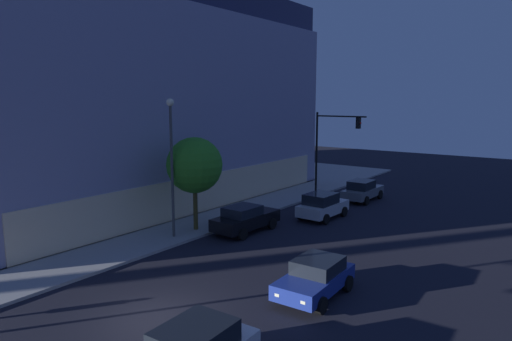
% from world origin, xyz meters
% --- Properties ---
extents(ground_plane, '(120.00, 120.00, 0.00)m').
position_xyz_m(ground_plane, '(0.00, 0.00, 0.00)').
color(ground_plane, black).
extents(modern_building, '(31.87, 31.84, 16.71)m').
position_xyz_m(modern_building, '(13.21, 25.13, 8.30)').
color(modern_building, '#4C4C51').
rests_on(modern_building, ground).
extents(traffic_light_far_corner, '(0.34, 4.55, 6.91)m').
position_xyz_m(traffic_light_far_corner, '(23.63, 5.00, 4.80)').
color(traffic_light_far_corner, black).
rests_on(traffic_light_far_corner, sidewalk_corner).
extents(street_lamp_sidewalk, '(0.44, 0.44, 8.00)m').
position_xyz_m(street_lamp_sidewalk, '(7.26, 6.67, 5.17)').
color(street_lamp_sidewalk, '#474747').
rests_on(street_lamp_sidewalk, sidewalk_corner).
extents(sidewalk_tree, '(3.40, 3.40, 5.71)m').
position_xyz_m(sidewalk_tree, '(9.10, 6.67, 4.15)').
color(sidewalk_tree, '#4A421E').
rests_on(sidewalk_tree, sidewalk_corner).
extents(car_blue, '(4.15, 2.24, 1.54)m').
position_xyz_m(car_blue, '(5.38, -3.78, 0.80)').
color(car_blue, navy).
rests_on(car_blue, ground).
extents(car_black, '(4.76, 2.20, 1.66)m').
position_xyz_m(car_black, '(10.87, 4.18, 0.85)').
color(car_black, black).
rests_on(car_black, ground).
extents(car_silver, '(4.20, 2.22, 1.77)m').
position_xyz_m(car_silver, '(16.55, 1.89, 0.91)').
color(car_silver, '#B7BABF').
rests_on(car_silver, ground).
extents(car_grey, '(4.60, 2.04, 1.69)m').
position_xyz_m(car_grey, '(23.42, 1.93, 0.85)').
color(car_grey, slate).
rests_on(car_grey, ground).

